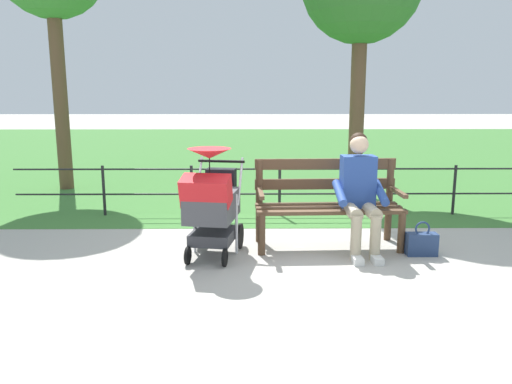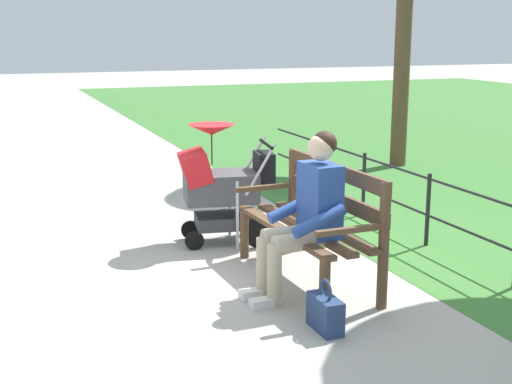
{
  "view_description": "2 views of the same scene",
  "coord_description": "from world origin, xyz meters",
  "views": [
    {
      "loc": [
        0.4,
        5.43,
        1.74
      ],
      "look_at": [
        0.34,
        0.0,
        0.64
      ],
      "focal_mm": 35.9,
      "sensor_mm": 36.0,
      "label": 1
    },
    {
      "loc": [
        -5.44,
        2.32,
        2.0
      ],
      "look_at": [
        0.11,
        0.18,
        0.64
      ],
      "focal_mm": 49.63,
      "sensor_mm": 36.0,
      "label": 2
    }
  ],
  "objects": [
    {
      "name": "ground_plane",
      "position": [
        0.0,
        0.0,
        0.0
      ],
      "size": [
        60.0,
        60.0,
        0.0
      ],
      "primitive_type": "plane",
      "color": "#ADA89E"
    },
    {
      "name": "park_bench",
      "position": [
        -0.45,
        -0.12,
        0.53
      ],
      "size": [
        1.62,
        0.65,
        0.96
      ],
      "color": "brown",
      "rests_on": "ground"
    },
    {
      "name": "person_on_bench",
      "position": [
        -0.76,
        0.11,
        0.68
      ],
      "size": [
        0.55,
        0.74,
        1.28
      ],
      "color": "tan",
      "rests_on": "ground"
    },
    {
      "name": "stroller",
      "position": [
        0.8,
        0.28,
        0.59
      ],
      "size": [
        0.64,
        0.95,
        1.15
      ],
      "color": "black",
      "rests_on": "ground"
    },
    {
      "name": "handbag",
      "position": [
        -1.41,
        0.26,
        0.13
      ],
      "size": [
        0.32,
        0.14,
        0.37
      ],
      "color": "navy",
      "rests_on": "ground"
    },
    {
      "name": "park_fence",
      "position": [
        -0.27,
        -1.51,
        0.42
      ],
      "size": [
        7.31,
        0.04,
        0.7
      ],
      "color": "black",
      "rests_on": "ground"
    }
  ]
}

